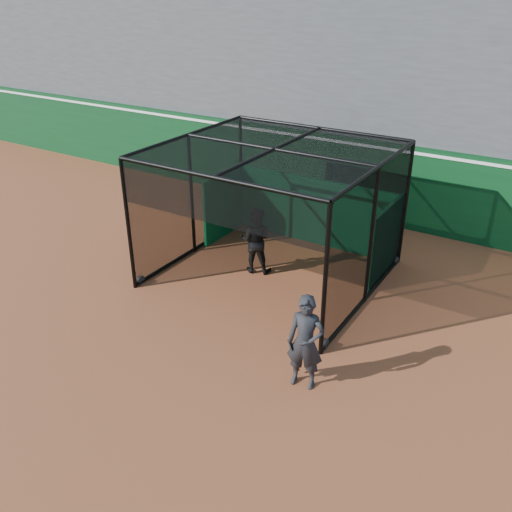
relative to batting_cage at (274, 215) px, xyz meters
The scene contains 6 objects.
ground 4.09m from the batting_cage, 95.50° to the right, with size 120.00×120.00×0.00m, color brown.
outfield_wall 4.79m from the batting_cage, 94.32° to the left, with size 50.00×0.50×2.50m.
grandstand 9.01m from the batting_cage, 92.41° to the left, with size 50.00×7.85×8.95m.
batting_cage is the anchor object (origin of this frame).
batter 0.90m from the batting_cage, 169.19° to the right, with size 0.84×0.65×1.72m, color black.
on_deck_player 4.34m from the batting_cage, 52.05° to the right, with size 0.75×0.57×1.86m.
Camera 1 is at (6.42, -6.82, 6.66)m, focal length 38.00 mm.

